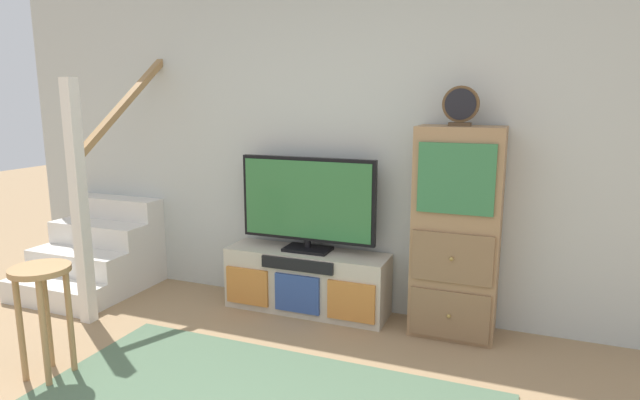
{
  "coord_description": "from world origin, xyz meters",
  "views": [
    {
      "loc": [
        1.26,
        -1.44,
        1.66
      ],
      "look_at": [
        -0.02,
        1.77,
        0.99
      ],
      "focal_mm": 29.63,
      "sensor_mm": 36.0,
      "label": 1
    }
  ],
  "objects_px": {
    "media_console": "(307,281)",
    "bar_stool_near": "(43,295)",
    "television": "(307,202)",
    "desk_clock": "(461,106)",
    "side_cabinet": "(456,234)"
  },
  "relations": [
    {
      "from": "media_console",
      "to": "bar_stool_near",
      "type": "relative_size",
      "value": 1.86
    },
    {
      "from": "desk_clock",
      "to": "bar_stool_near",
      "type": "height_order",
      "value": "desk_clock"
    },
    {
      "from": "media_console",
      "to": "desk_clock",
      "type": "xyz_separation_m",
      "value": [
        1.11,
        -0.0,
        1.36
      ]
    },
    {
      "from": "television",
      "to": "bar_stool_near",
      "type": "distance_m",
      "value": 1.88
    },
    {
      "from": "media_console",
      "to": "desk_clock",
      "type": "height_order",
      "value": "desk_clock"
    },
    {
      "from": "desk_clock",
      "to": "side_cabinet",
      "type": "bearing_deg",
      "value": 52.93
    },
    {
      "from": "television",
      "to": "desk_clock",
      "type": "height_order",
      "value": "desk_clock"
    },
    {
      "from": "media_console",
      "to": "desk_clock",
      "type": "relative_size",
      "value": 4.88
    },
    {
      "from": "media_console",
      "to": "bar_stool_near",
      "type": "height_order",
      "value": "bar_stool_near"
    },
    {
      "from": "media_console",
      "to": "side_cabinet",
      "type": "xyz_separation_m",
      "value": [
        1.13,
        0.01,
        0.49
      ]
    },
    {
      "from": "bar_stool_near",
      "to": "television",
      "type": "bearing_deg",
      "value": 55.36
    },
    {
      "from": "desk_clock",
      "to": "bar_stool_near",
      "type": "xyz_separation_m",
      "value": [
        -2.17,
        -1.49,
        -1.09
      ]
    },
    {
      "from": "bar_stool_near",
      "to": "media_console",
      "type": "bearing_deg",
      "value": 54.94
    },
    {
      "from": "media_console",
      "to": "television",
      "type": "height_order",
      "value": "television"
    },
    {
      "from": "side_cabinet",
      "to": "desk_clock",
      "type": "height_order",
      "value": "desk_clock"
    }
  ]
}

